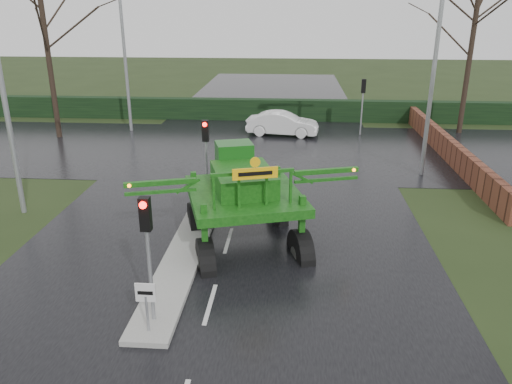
# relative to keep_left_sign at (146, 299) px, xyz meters

# --- Properties ---
(ground) EXTENTS (140.00, 140.00, 0.00)m
(ground) POSITION_rel_keep_left_sign_xyz_m (1.30, 1.50, -1.06)
(ground) COLOR black
(ground) RESTS_ON ground
(road_main) EXTENTS (14.00, 80.00, 0.02)m
(road_main) POSITION_rel_keep_left_sign_xyz_m (1.30, 11.50, -1.05)
(road_main) COLOR black
(road_main) RESTS_ON ground
(road_cross) EXTENTS (80.00, 12.00, 0.02)m
(road_cross) POSITION_rel_keep_left_sign_xyz_m (1.30, 17.50, -1.05)
(road_cross) COLOR black
(road_cross) RESTS_ON ground
(median_island) EXTENTS (1.20, 10.00, 0.16)m
(median_island) POSITION_rel_keep_left_sign_xyz_m (0.00, 4.50, -0.97)
(median_island) COLOR gray
(median_island) RESTS_ON ground
(hedge_row) EXTENTS (44.00, 0.90, 1.50)m
(hedge_row) POSITION_rel_keep_left_sign_xyz_m (1.30, 25.50, -0.31)
(hedge_row) COLOR black
(hedge_row) RESTS_ON ground
(brick_wall) EXTENTS (0.40, 20.00, 1.20)m
(brick_wall) POSITION_rel_keep_left_sign_xyz_m (11.80, 17.50, -0.46)
(brick_wall) COLOR #592D1E
(brick_wall) RESTS_ON ground
(keep_left_sign) EXTENTS (0.50, 0.07, 1.35)m
(keep_left_sign) POSITION_rel_keep_left_sign_xyz_m (0.00, 0.00, 0.00)
(keep_left_sign) COLOR gray
(keep_left_sign) RESTS_ON ground
(traffic_signal_near) EXTENTS (0.26, 0.33, 3.52)m
(traffic_signal_near) POSITION_rel_keep_left_sign_xyz_m (0.00, 0.49, 1.53)
(traffic_signal_near) COLOR gray
(traffic_signal_near) RESTS_ON ground
(traffic_signal_mid) EXTENTS (0.26, 0.33, 3.52)m
(traffic_signal_mid) POSITION_rel_keep_left_sign_xyz_m (0.00, 8.99, 1.53)
(traffic_signal_mid) COLOR gray
(traffic_signal_mid) RESTS_ON ground
(traffic_signal_far) EXTENTS (0.26, 0.33, 3.52)m
(traffic_signal_far) POSITION_rel_keep_left_sign_xyz_m (7.80, 21.51, 1.53)
(traffic_signal_far) COLOR gray
(traffic_signal_far) RESTS_ON ground
(street_light_left_near) EXTENTS (3.85, 0.30, 10.00)m
(street_light_left_near) POSITION_rel_keep_left_sign_xyz_m (-6.89, 7.50, 4.93)
(street_light_left_near) COLOR gray
(street_light_left_near) RESTS_ON ground
(street_light_right) EXTENTS (3.85, 0.30, 10.00)m
(street_light_right) POSITION_rel_keep_left_sign_xyz_m (9.49, 13.50, 4.93)
(street_light_right) COLOR gray
(street_light_right) RESTS_ON ground
(street_light_left_far) EXTENTS (3.85, 0.30, 10.00)m
(street_light_left_far) POSITION_rel_keep_left_sign_xyz_m (-6.89, 21.50, 4.93)
(street_light_left_far) COLOR gray
(street_light_left_far) RESTS_ON ground
(tree_left_far) EXTENTS (7.70, 7.70, 13.26)m
(tree_left_far) POSITION_rel_keep_left_sign_xyz_m (-11.20, 19.50, 6.09)
(tree_left_far) COLOR black
(tree_left_far) RESTS_ON ground
(tree_right_far) EXTENTS (7.00, 7.00, 12.05)m
(tree_right_far) POSITION_rel_keep_left_sign_xyz_m (14.30, 22.50, 5.44)
(tree_right_far) COLOR black
(tree_right_far) RESTS_ON ground
(crop_sprayer) EXTENTS (7.61, 5.74, 4.41)m
(crop_sprayer) POSITION_rel_keep_left_sign_xyz_m (0.74, 3.92, 1.03)
(crop_sprayer) COLOR black
(crop_sprayer) RESTS_ON ground
(white_sedan) EXTENTS (4.65, 2.11, 1.48)m
(white_sedan) POSITION_rel_keep_left_sign_xyz_m (2.82, 20.99, -1.06)
(white_sedan) COLOR white
(white_sedan) RESTS_ON ground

